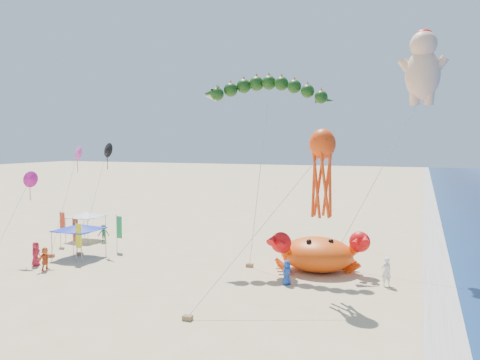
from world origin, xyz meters
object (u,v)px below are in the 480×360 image
dragon_kite (266,93)px  canopy_blue (79,227)px  crab_inflatable (317,253)px  cherub_kite (423,65)px  octopus_kite (321,167)px  canopy_white (86,214)px

dragon_kite → canopy_blue: dragon_kite is taller
crab_inflatable → cherub_kite: 15.85m
dragon_kite → octopus_kite: (5.68, -6.51, -5.25)m
crab_inflatable → dragon_kite: 12.69m
cherub_kite → octopus_kite: cherub_kite is taller
cherub_kite → octopus_kite: bearing=-121.0°
cherub_kite → canopy_blue: (-25.73, -7.18, -12.55)m
octopus_kite → crab_inflatable: bearing=104.3°
dragon_kite → cherub_kite: size_ratio=0.81×
crab_inflatable → canopy_white: bearing=172.6°
octopus_kite → canopy_white: (-24.25, 7.71, -5.40)m
cherub_kite → canopy_white: size_ratio=5.62×
octopus_kite → dragon_kite: bearing=131.1°
cherub_kite → canopy_white: (-29.77, -1.49, -12.55)m
octopus_kite → canopy_white: bearing=162.4°
crab_inflatable → canopy_white: crab_inflatable is taller
dragon_kite → canopy_white: 21.44m
dragon_kite → cherub_kite: cherub_kite is taller
crab_inflatable → canopy_white: size_ratio=2.25×
cherub_kite → canopy_blue: 29.52m
cherub_kite → octopus_kite: 12.90m
crab_inflatable → octopus_kite: bearing=-75.7°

